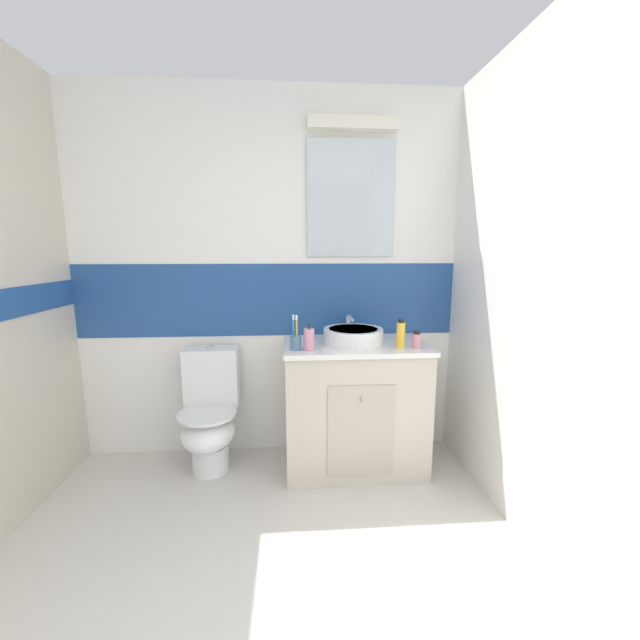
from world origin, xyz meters
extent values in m
cube|color=beige|center=(0.00, 1.20, -0.02)|extent=(3.20, 3.48, 0.04)
cube|color=white|center=(0.00, 2.45, 0.42)|extent=(3.20, 0.10, 0.85)
cube|color=#234C8C|center=(0.00, 2.45, 1.10)|extent=(3.20, 0.10, 0.50)
cube|color=white|center=(0.00, 2.45, 1.93)|extent=(3.20, 0.10, 1.15)
cube|color=silver|center=(0.56, 2.39, 1.78)|extent=(0.59, 0.02, 0.76)
cube|color=white|center=(0.56, 2.35, 2.24)|extent=(0.59, 0.10, 0.08)
cube|color=white|center=(1.35, 1.20, 1.25)|extent=(0.10, 3.48, 2.50)
cube|color=beige|center=(0.56, 2.13, 0.41)|extent=(0.90, 0.54, 0.82)
cube|color=white|center=(0.56, 2.12, 0.83)|extent=(0.92, 0.56, 0.03)
cube|color=#B6AD9F|center=(0.56, 1.85, 0.37)|extent=(0.40, 0.01, 0.57)
cylinder|color=silver|center=(0.56, 1.84, 0.57)|extent=(0.02, 0.02, 0.03)
cylinder|color=white|center=(0.55, 2.11, 0.90)|extent=(0.38, 0.38, 0.10)
cylinder|color=#AFB1BA|center=(0.55, 2.11, 0.94)|extent=(0.31, 0.31, 0.01)
cylinder|color=silver|center=(0.55, 2.33, 0.92)|extent=(0.03, 0.03, 0.15)
cylinder|color=silver|center=(0.55, 2.23, 1.00)|extent=(0.02, 0.17, 0.02)
cylinder|color=white|center=(-0.39, 2.12, 0.09)|extent=(0.24, 0.24, 0.18)
ellipsoid|color=white|center=(-0.39, 2.08, 0.29)|extent=(0.34, 0.42, 0.22)
cylinder|color=white|center=(-0.39, 2.08, 0.41)|extent=(0.37, 0.37, 0.02)
cube|color=white|center=(-0.39, 2.29, 0.60)|extent=(0.36, 0.17, 0.39)
cylinder|color=silver|center=(-0.39, 2.29, 0.80)|extent=(0.04, 0.04, 0.02)
cylinder|color=#4C7299|center=(0.18, 1.98, 0.89)|extent=(0.07, 0.07, 0.09)
cylinder|color=#338CD8|center=(0.16, 1.98, 0.96)|extent=(0.01, 0.02, 0.17)
cube|color=white|center=(0.16, 1.98, 1.05)|extent=(0.01, 0.02, 0.03)
cylinder|color=gold|center=(0.18, 1.96, 0.96)|extent=(0.01, 0.02, 0.17)
cube|color=white|center=(0.18, 1.96, 1.05)|extent=(0.01, 0.02, 0.03)
cylinder|color=pink|center=(0.26, 1.96, 0.92)|extent=(0.06, 0.06, 0.13)
cylinder|color=#262626|center=(0.26, 1.96, 1.00)|extent=(0.01, 0.01, 0.04)
cylinder|color=#262626|center=(0.26, 1.95, 1.02)|extent=(0.01, 0.02, 0.01)
cylinder|color=pink|center=(0.91, 1.96, 0.89)|extent=(0.06, 0.06, 0.09)
cylinder|color=black|center=(0.91, 1.96, 0.95)|extent=(0.04, 0.04, 0.02)
cylinder|color=yellow|center=(0.82, 1.97, 0.93)|extent=(0.05, 0.05, 0.16)
cylinder|color=black|center=(0.82, 1.97, 1.02)|extent=(0.04, 0.04, 0.02)
camera|label=1|loc=(0.15, -0.33, 1.44)|focal=22.10mm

